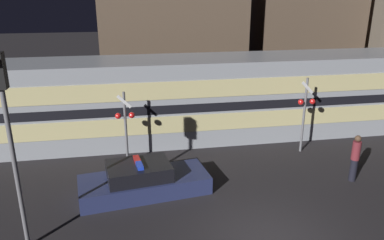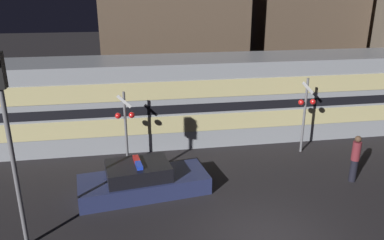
{
  "view_description": "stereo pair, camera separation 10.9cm",
  "coord_description": "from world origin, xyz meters",
  "views": [
    {
      "loc": [
        -3.78,
        -8.55,
        6.91
      ],
      "look_at": [
        -1.21,
        6.01,
        1.76
      ],
      "focal_mm": 35.0,
      "sensor_mm": 36.0,
      "label": 1
    },
    {
      "loc": [
        -3.67,
        -8.57,
        6.91
      ],
      "look_at": [
        -1.21,
        6.01,
        1.76
      ],
      "focal_mm": 35.0,
      "sensor_mm": 36.0,
      "label": 2
    }
  ],
  "objects": [
    {
      "name": "building_center",
      "position": [
        8.81,
        18.46,
        4.53
      ],
      "size": [
        7.41,
        6.79,
        9.06
      ],
      "color": "brown",
      "rests_on": "ground_plane"
    },
    {
      "name": "pedestrian",
      "position": [
        4.48,
        2.99,
        0.95
      ],
      "size": [
        0.31,
        0.31,
        1.85
      ],
      "color": "black",
      "rests_on": "ground_plane"
    },
    {
      "name": "building_left",
      "position": [
        -0.81,
        15.83,
        4.38
      ],
      "size": [
        8.91,
        4.64,
        8.75
      ],
      "color": "brown",
      "rests_on": "ground_plane"
    },
    {
      "name": "crossing_signal_far",
      "position": [
        -3.96,
        5.87,
        1.88
      ],
      "size": [
        0.78,
        0.3,
        3.12
      ],
      "color": "slate",
      "rests_on": "ground_plane"
    },
    {
      "name": "train",
      "position": [
        0.97,
        8.55,
        1.96
      ],
      "size": [
        23.77,
        3.14,
        3.92
      ],
      "color": "#999EA5",
      "rests_on": "ground_plane"
    },
    {
      "name": "crossing_signal_near",
      "position": [
        3.76,
        5.86,
        2.02
      ],
      "size": [
        0.78,
        0.3,
        3.38
      ],
      "color": "slate",
      "rests_on": "ground_plane"
    },
    {
      "name": "police_car",
      "position": [
        -3.44,
        3.46,
        0.47
      ],
      "size": [
        4.76,
        2.36,
        1.27
      ],
      "rotation": [
        0.0,
        0.0,
        0.14
      ],
      "color": "navy",
      "rests_on": "ground_plane"
    },
    {
      "name": "traffic_light_corner",
      "position": [
        -6.83,
        1.01,
        3.87
      ],
      "size": [
        0.3,
        0.46,
        5.52
      ],
      "color": "slate",
      "rests_on": "ground_plane"
    }
  ]
}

